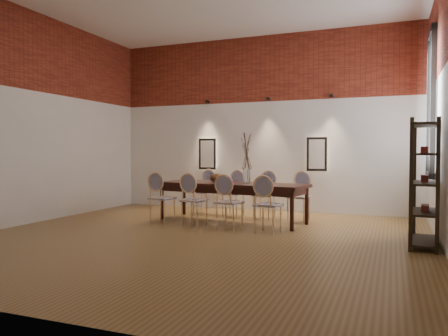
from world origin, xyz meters
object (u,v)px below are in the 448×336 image
(chair_near_a, at_px, (162,198))
(chair_far_b, at_px, (233,193))
(dining_table, at_px, (231,202))
(chair_far_d, at_px, (299,197))
(chair_near_d, at_px, (268,205))
(book, at_px, (227,182))
(bowl, at_px, (216,178))
(chair_near_b, at_px, (194,200))
(chair_near_c, at_px, (229,202))
(chair_far_c, at_px, (265,195))
(vase, at_px, (247,176))
(chair_far_a, at_px, (204,192))
(shelving_rack, at_px, (425,183))

(chair_near_a, distance_m, chair_far_b, 1.66)
(dining_table, xyz_separation_m, chair_far_d, (1.18, 0.58, 0.09))
(chair_near_d, relative_size, book, 3.62)
(chair_near_d, height_order, bowl, chair_near_d)
(chair_near_b, bearing_deg, chair_far_b, 90.00)
(chair_near_c, relative_size, chair_near_d, 1.00)
(chair_far_d, bearing_deg, chair_far_b, -0.00)
(chair_far_b, bearing_deg, chair_near_d, 134.20)
(dining_table, xyz_separation_m, bowl, (-0.32, -0.00, 0.46))
(chair_far_c, bearing_deg, chair_near_d, 115.93)
(vase, bearing_deg, chair_far_b, 124.47)
(chair_near_a, distance_m, book, 1.27)
(dining_table, distance_m, book, 0.41)
(dining_table, relative_size, chair_far_c, 3.09)
(chair_far_c, bearing_deg, chair_far_a, -0.00)
(chair_near_b, distance_m, chair_far_b, 1.49)
(dining_table, height_order, chair_far_c, chair_far_c)
(chair_near_c, bearing_deg, vase, 92.95)
(bowl, xyz_separation_m, book, (0.20, 0.05, -0.07))
(chair_far_c, xyz_separation_m, vase, (-0.14, -0.73, 0.43))
(chair_far_b, height_order, chair_far_c, same)
(chair_near_b, relative_size, vase, 3.13)
(dining_table, xyz_separation_m, chair_far_c, (0.47, 0.69, 0.09))
(chair_near_b, height_order, chair_near_c, same)
(chair_far_b, bearing_deg, vase, 132.64)
(vase, xyz_separation_m, book, (-0.44, 0.09, -0.14))
(shelving_rack, bearing_deg, chair_far_c, 152.91)
(dining_table, bearing_deg, chair_far_c, 64.07)
(chair_near_d, bearing_deg, dining_table, 145.57)
(chair_far_b, bearing_deg, dining_table, 115.93)
(bowl, bearing_deg, vase, -3.73)
(chair_far_b, xyz_separation_m, vase, (0.57, -0.84, 0.43))
(chair_far_d, bearing_deg, bowl, 29.50)
(chair_near_d, xyz_separation_m, bowl, (-1.29, 0.89, 0.37))
(chair_near_c, relative_size, book, 3.62)
(chair_far_a, distance_m, chair_far_c, 1.45)
(chair_near_d, bearing_deg, chair_near_a, 180.00)
(chair_near_d, bearing_deg, bowl, 153.67)
(chair_far_a, bearing_deg, chair_near_d, 145.57)
(chair_near_b, bearing_deg, chair_near_c, 0.00)
(chair_near_b, height_order, bowl, chair_near_b)
(chair_near_b, relative_size, chair_far_a, 1.00)
(chair_near_c, bearing_deg, chair_near_d, -0.00)
(chair_near_b, relative_size, chair_far_b, 1.00)
(chair_near_d, xyz_separation_m, chair_far_b, (-1.23, 1.69, 0.00))
(chair_far_d, bearing_deg, chair_near_a, 34.43)
(chair_near_b, distance_m, vase, 1.10)
(chair_near_d, relative_size, chair_far_a, 1.00)
(chair_near_a, relative_size, chair_far_d, 1.00)
(chair_near_d, xyz_separation_m, book, (-1.09, 0.94, 0.30))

